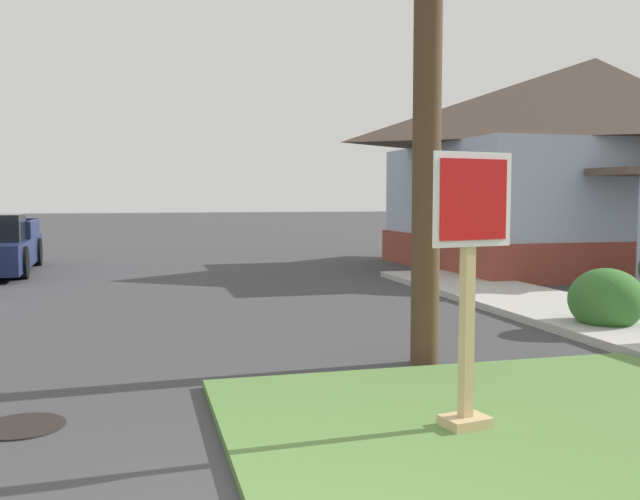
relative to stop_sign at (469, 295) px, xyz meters
The scene contains 6 objects.
grass_corner_patch 1.30m from the stop_sign, 37.40° to the right, with size 4.90×4.76×0.08m, color #567F3D.
sidewalk_strip 5.44m from the stop_sign, 38.29° to the left, with size 2.20×14.86×0.12m, color #B2AFA8.
stop_sign is the anchor object (origin of this frame).
manhole_cover 3.84m from the stop_sign, 161.88° to the left, with size 0.70×0.70×0.02m, color black.
corner_house 15.17m from the stop_sign, 50.82° to the left, with size 10.15×8.38×5.63m.
shrub_by_curb 5.31m from the stop_sign, 41.95° to the left, with size 1.05×1.05×0.90m, color #366C2D.
Camera 1 is at (-0.49, -3.04, 1.92)m, focal length 39.31 mm.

